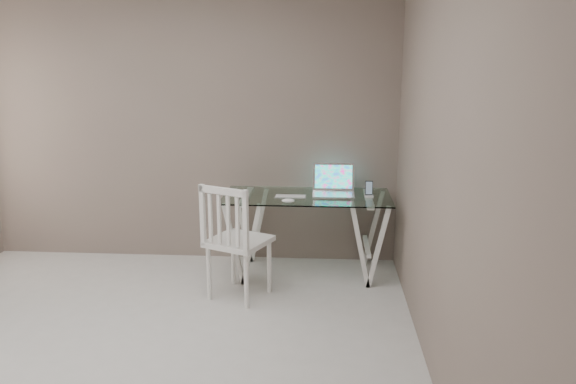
% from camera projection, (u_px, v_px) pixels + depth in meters
% --- Properties ---
extents(room, '(4.50, 4.52, 2.71)m').
position_uv_depth(room, '(78.00, 103.00, 3.12)').
color(room, beige).
rests_on(room, ground).
extents(desk, '(1.50, 0.70, 0.75)m').
position_uv_depth(desk, '(307.00, 234.00, 5.13)').
color(desk, silver).
rests_on(desk, ground).
extents(chair, '(0.59, 0.59, 0.98)m').
position_uv_depth(chair, '(233.00, 237.00, 4.54)').
color(chair, white).
rests_on(chair, ground).
extents(laptop, '(0.38, 0.31, 0.27)m').
position_uv_depth(laptop, '(333.00, 187.00, 5.10)').
color(laptop, silver).
rests_on(laptop, desk).
extents(keyboard, '(0.28, 0.12, 0.01)m').
position_uv_depth(keyboard, '(291.00, 196.00, 5.00)').
color(keyboard, silver).
rests_on(keyboard, desk).
extents(mouse, '(0.11, 0.07, 0.04)m').
position_uv_depth(mouse, '(288.00, 201.00, 4.79)').
color(mouse, white).
rests_on(mouse, desk).
extents(phone_dock, '(0.08, 0.08, 0.14)m').
position_uv_depth(phone_dock, '(369.00, 193.00, 4.99)').
color(phone_dock, white).
rests_on(phone_dock, desk).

